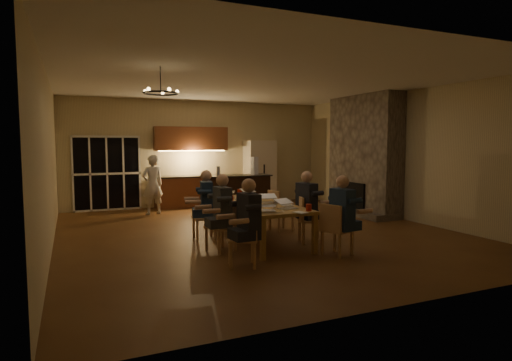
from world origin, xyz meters
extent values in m
plane|color=brown|center=(0.00, 0.00, 0.00)|extent=(9.00, 9.00, 0.00)
cube|color=beige|center=(0.00, 4.52, 1.60)|extent=(8.00, 0.04, 3.20)
cube|color=beige|center=(-4.02, 0.00, 1.60)|extent=(0.04, 9.00, 3.20)
cube|color=beige|center=(4.02, 0.00, 1.60)|extent=(0.04, 9.00, 3.20)
cube|color=white|center=(0.00, 0.00, 3.22)|extent=(8.00, 9.00, 0.04)
cube|color=black|center=(-2.70, 4.47, 1.05)|extent=(1.86, 0.08, 2.10)
cube|color=#73685A|center=(3.70, 1.20, 1.60)|extent=(0.58, 2.50, 3.20)
cube|color=beige|center=(1.90, 4.15, 1.00)|extent=(0.90, 0.68, 2.00)
cube|color=tan|center=(-0.32, -0.71, 0.38)|extent=(1.10, 2.82, 0.75)
cube|color=black|center=(0.35, 2.17, 0.54)|extent=(1.79, 0.70, 1.08)
imported|color=silver|center=(-1.64, 3.30, 0.80)|extent=(0.65, 0.50, 1.60)
torus|color=black|center=(-2.22, -1.00, 2.75)|extent=(0.59, 0.59, 0.03)
cylinder|color=white|center=(-0.43, -1.11, 0.80)|extent=(0.09, 0.09, 0.10)
cylinder|color=white|center=(-0.19, -0.13, 0.80)|extent=(0.08, 0.08, 0.10)
cylinder|color=white|center=(-0.69, 0.11, 0.80)|extent=(0.09, 0.09, 0.10)
cylinder|color=#AD1C0B|center=(0.09, -1.99, 0.81)|extent=(0.10, 0.10, 0.12)
cylinder|color=#AD1C0B|center=(-0.72, -0.33, 0.81)|extent=(0.09, 0.09, 0.12)
cylinder|color=#AD1C0B|center=(-0.14, 0.70, 0.81)|extent=(0.10, 0.10, 0.12)
cylinder|color=#B2B2B7|center=(-0.30, -1.45, 0.81)|extent=(0.07, 0.07, 0.12)
cylinder|color=#3F0F0C|center=(-0.48, 0.74, 0.81)|extent=(0.06, 0.06, 0.12)
cylinder|color=white|center=(0.04, -1.29, 0.76)|extent=(0.24, 0.24, 0.02)
cylinder|color=white|center=(-0.62, -1.67, 0.76)|extent=(0.24, 0.24, 0.02)
cylinder|color=white|center=(0.09, 0.07, 0.76)|extent=(0.23, 0.23, 0.02)
cube|color=white|center=(-0.14, -2.11, 0.76)|extent=(0.21, 0.26, 0.01)
cylinder|color=#99999E|center=(-0.15, 2.18, 1.20)|extent=(0.09, 0.09, 0.24)
cube|color=silver|center=(0.87, 2.17, 1.32)|extent=(0.18, 0.18, 0.47)
camera|label=1|loc=(-3.65, -8.30, 1.91)|focal=30.00mm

